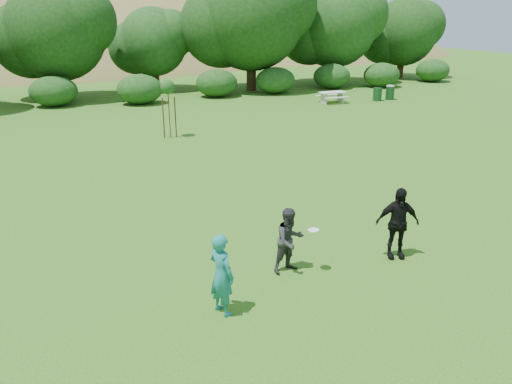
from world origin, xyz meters
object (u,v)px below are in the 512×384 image
(player_black, at_px, (397,223))
(sapling, at_px, (168,89))
(trash_can_near, at_px, (377,94))
(player_teal, at_px, (222,275))
(player_grey, at_px, (290,240))
(picnic_table, at_px, (332,95))
(trash_can_lidded, at_px, (390,92))

(player_black, relative_size, sapling, 0.66)
(trash_can_near, height_order, sapling, sapling)
(trash_can_near, distance_m, sapling, 16.91)
(player_teal, relative_size, player_black, 0.95)
(player_teal, bearing_deg, sapling, -30.14)
(player_teal, bearing_deg, player_grey, -83.32)
(player_teal, xyz_separation_m, trash_can_near, (18.61, 20.70, -0.44))
(player_grey, relative_size, trash_can_near, 1.80)
(player_grey, height_order, sapling, sapling)
(player_black, xyz_separation_m, picnic_table, (10.35, 20.47, -0.42))
(player_black, height_order, trash_can_near, player_black)
(player_grey, relative_size, trash_can_lidded, 1.54)
(player_black, bearing_deg, player_teal, -151.94)
(sapling, relative_size, picnic_table, 1.58)
(player_grey, bearing_deg, player_teal, -162.71)
(player_black, relative_size, trash_can_near, 2.08)
(trash_can_near, bearing_deg, trash_can_lidded, 3.89)
(player_grey, height_order, trash_can_near, player_grey)
(player_teal, height_order, trash_can_lidded, player_teal)
(picnic_table, bearing_deg, sapling, -156.14)
(player_black, relative_size, trash_can_lidded, 1.78)
(player_grey, xyz_separation_m, trash_can_lidded, (17.67, 19.71, -0.27))
(player_teal, distance_m, picnic_table, 26.09)
(player_teal, distance_m, sapling, 15.87)
(player_black, distance_m, trash_can_near, 24.26)
(trash_can_lidded, bearing_deg, player_black, -126.48)
(player_grey, xyz_separation_m, sapling, (0.54, 14.51, 1.61))
(player_grey, xyz_separation_m, trash_can_near, (16.54, 19.63, -0.36))
(trash_can_near, bearing_deg, sapling, -162.25)
(player_teal, bearing_deg, trash_can_lidded, -64.14)
(player_teal, relative_size, picnic_table, 0.99)
(sapling, distance_m, trash_can_lidded, 18.00)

